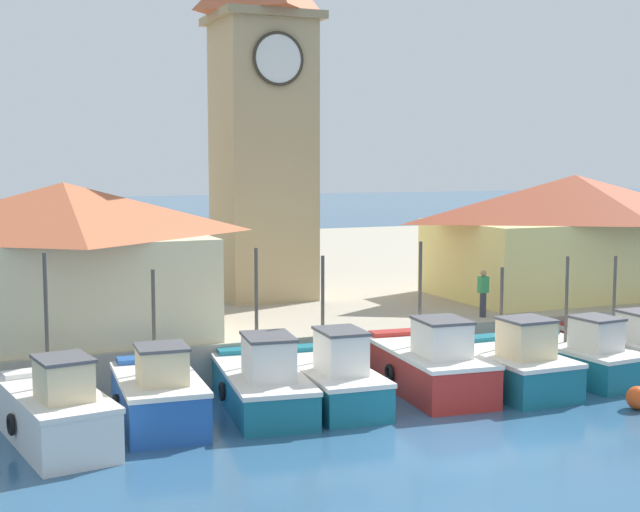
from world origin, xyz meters
The scene contains 15 objects.
ground_plane centered at (0.00, 0.00, 0.00)m, with size 300.00×300.00×0.00m, color #2D567A.
quay_wharf centered at (0.00, 27.73, 0.63)m, with size 120.00×40.00×1.26m, color #A89E89.
fishing_boat_far_left centered at (-9.02, 3.96, 0.79)m, with size 2.49×4.65×4.48m.
fishing_boat_left_outer centered at (-6.46, 4.62, 0.77)m, with size 2.26×4.25×3.88m.
fishing_boat_left_inner centered at (-3.57, 4.97, 0.71)m, with size 2.67×5.44×4.26m.
fishing_boat_mid_left centered at (-1.66, 4.73, 0.72)m, with size 2.15×5.00×4.01m.
fishing_boat_center centered at (1.43, 4.76, 0.78)m, with size 2.58×5.24×4.29m.
fishing_boat_mid_right centered at (3.68, 3.92, 0.75)m, with size 2.24×4.21×3.54m.
fishing_boat_right_inner centered at (6.38, 4.29, 0.69)m, with size 2.17×4.44×3.71m.
fishing_boat_right_outer centered at (8.80, 4.93, 0.66)m, with size 1.99×4.71×3.54m.
clock_tower centered at (0.27, 15.70, 8.50)m, with size 3.88×3.88×15.36m.
warehouse_left centered at (-7.83, 11.09, 3.67)m, with size 8.63×6.76×4.71m.
warehouse_right centered at (12.21, 11.87, 3.71)m, with size 11.30×6.51×4.80m.
mooring_buoy centered at (5.65, 0.98, 0.31)m, with size 0.63×0.63×0.63m, color #E54C19.
dock_worker_near_tower centered at (5.77, 8.61, 2.10)m, with size 0.34×0.22×1.62m.
Camera 1 is at (-11.29, -17.07, 6.62)m, focal length 50.00 mm.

